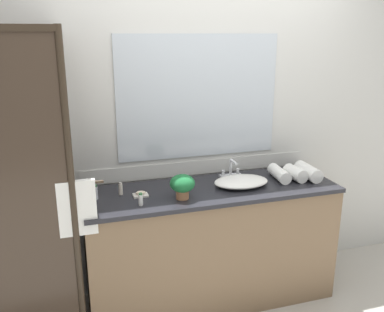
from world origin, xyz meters
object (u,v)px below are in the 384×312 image
amenity_bottle_lotion (96,192)px  rolled_towel_far_edge (279,174)px  soap_dish (141,194)px  amenity_bottle_shampoo (121,189)px  potted_plant (182,185)px  amenity_bottle_conditioner (141,199)px  rolled_towel_middle (295,173)px  sink_basin (241,182)px  faucet (231,171)px  rolled_towel_near_edge (308,172)px

amenity_bottle_lotion → rolled_towel_far_edge: bearing=-0.3°
soap_dish → amenity_bottle_shampoo: amenity_bottle_shampoo is taller
amenity_bottle_lotion → potted_plant: bearing=-15.6°
amenity_bottle_conditioner → rolled_towel_middle: 1.20m
amenity_bottle_shampoo → amenity_bottle_lotion: bearing=-168.1°
sink_basin → soap_dish: sink_basin is taller
faucet → rolled_towel_near_edge: (0.54, -0.20, 0.00)m
sink_basin → amenity_bottle_shampoo: 0.86m
faucet → amenity_bottle_shampoo: faucet is taller
faucet → amenity_bottle_conditioner: 0.83m
amenity_bottle_lotion → amenity_bottle_shampoo: (0.17, 0.04, -0.01)m
amenity_bottle_lotion → rolled_towel_middle: bearing=-2.0°
soap_dish → rolled_towel_near_edge: bearing=-0.9°
amenity_bottle_conditioner → rolled_towel_near_edge: rolled_towel_near_edge is taller
potted_plant → rolled_towel_near_edge: size_ratio=0.66×
potted_plant → soap_dish: 0.30m
potted_plant → amenity_bottle_lotion: (-0.55, 0.15, -0.05)m
soap_dish → rolled_towel_far_edge: (1.05, 0.02, 0.03)m
amenity_bottle_conditioner → rolled_towel_middle: rolled_towel_middle is taller
amenity_bottle_lotion → rolled_towel_middle: size_ratio=0.55×
amenity_bottle_conditioner → amenity_bottle_lotion: 0.32m
soap_dish → rolled_towel_middle: (1.16, -0.02, 0.04)m
soap_dish → amenity_bottle_lotion: (-0.29, 0.03, 0.03)m
soap_dish → rolled_towel_near_edge: (1.27, -0.02, 0.04)m
sink_basin → faucet: faucet is taller
potted_plant → rolled_towel_far_edge: 0.81m
soap_dish → rolled_towel_far_edge: bearing=1.2°
sink_basin → amenity_bottle_conditioner: 0.77m
amenity_bottle_shampoo → rolled_towel_middle: (1.29, -0.09, 0.01)m
rolled_towel_far_edge → rolled_towel_middle: bearing=-21.9°
faucet → soap_dish: size_ratio=1.70×
faucet → soap_dish: (-0.73, -0.18, -0.03)m
rolled_towel_near_edge → faucet: bearing=159.9°
sink_basin → rolled_towel_far_edge: 0.33m
rolled_towel_middle → soap_dish: bearing=178.9°
potted_plant → rolled_towel_near_edge: potted_plant is taller
rolled_towel_near_edge → rolled_towel_far_edge: bearing=169.0°
sink_basin → soap_dish: bearing=178.9°
faucet → rolled_towel_near_edge: bearing=-20.1°
rolled_towel_near_edge → amenity_bottle_conditioner: bearing=-174.0°
amenity_bottle_shampoo → rolled_towel_far_edge: size_ratio=0.34×
faucet → amenity_bottle_conditioner: bearing=-156.1°
amenity_bottle_lotion → rolled_towel_near_edge: bearing=-1.8°
soap_dish → rolled_towel_near_edge: rolled_towel_near_edge is taller
amenity_bottle_conditioner → potted_plant: bearing=6.3°
faucet → amenity_bottle_shampoo: 0.86m
sink_basin → faucet: (0.00, 0.19, 0.02)m
sink_basin → amenity_bottle_conditioner: size_ratio=4.82×
potted_plant → soap_dish: potted_plant is taller
rolled_towel_near_edge → sink_basin: bearing=179.4°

